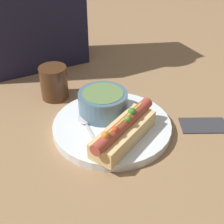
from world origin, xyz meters
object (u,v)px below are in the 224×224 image
Objects in this scene: soup_bowl at (102,102)px; drinking_glass at (54,83)px; spoon at (86,124)px; hot_dog at (124,131)px.

drinking_glass is (-0.07, 0.15, -0.01)m from soup_bowl.
drinking_glass is (-0.01, 0.18, 0.02)m from spoon.
soup_bowl reaches higher than spoon.
drinking_glass reaches higher than spoon.
hot_dog is 0.11m from soup_bowl.
hot_dog reaches higher than soup_bowl.
soup_bowl is 0.07m from spoon.
soup_bowl is 0.73× the size of spoon.
hot_dog is 2.11× the size of drinking_glass.
hot_dog is at bearing -92.74° from soup_bowl.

